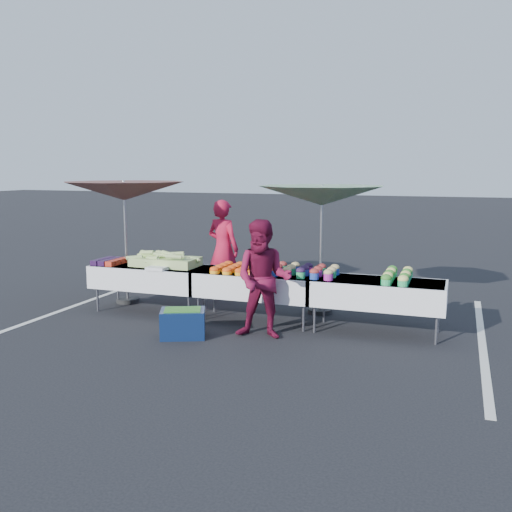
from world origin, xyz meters
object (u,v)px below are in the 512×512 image
(table_center, at_px, (256,283))
(vendor, at_px, (223,248))
(umbrella_left, at_px, (124,192))
(storage_bin, at_px, (183,323))
(umbrella_right, at_px, (322,197))
(table_left, at_px, (151,276))
(customer, at_px, (263,279))
(table_right, at_px, (377,292))

(table_center, distance_m, vendor, 1.82)
(umbrella_left, height_order, storage_bin, umbrella_left)
(vendor, height_order, umbrella_right, umbrella_right)
(table_left, distance_m, vendor, 1.58)
(vendor, xyz_separation_m, storage_bin, (0.46, -2.51, -0.67))
(umbrella_left, xyz_separation_m, umbrella_right, (3.30, 0.40, -0.04))
(table_center, xyz_separation_m, umbrella_right, (0.80, 0.80, 1.27))
(table_center, relative_size, storage_bin, 2.57)
(table_left, xyz_separation_m, storage_bin, (1.13, -1.11, -0.38))
(table_center, distance_m, customer, 0.87)
(table_left, xyz_separation_m, table_center, (1.80, 0.00, 0.00))
(table_left, bearing_deg, umbrella_left, 150.26)
(vendor, bearing_deg, table_left, 79.40)
(storage_bin, bearing_deg, customer, -4.80)
(customer, distance_m, umbrella_left, 3.28)
(customer, bearing_deg, umbrella_right, 68.05)
(umbrella_right, distance_m, storage_bin, 2.92)
(table_left, height_order, customer, customer)
(storage_bin, bearing_deg, umbrella_right, 28.67)
(table_left, distance_m, customer, 2.31)
(table_right, bearing_deg, table_center, 180.00)
(table_left, bearing_deg, vendor, 64.31)
(table_center, relative_size, vendor, 1.07)
(table_left, bearing_deg, storage_bin, -44.45)
(vendor, xyz_separation_m, customer, (1.50, -2.15, -0.06))
(table_left, height_order, table_right, same)
(table_left, distance_m, table_center, 1.80)
(table_center, xyz_separation_m, customer, (0.38, -0.75, 0.23))
(table_right, xyz_separation_m, umbrella_left, (-4.30, 0.40, 1.32))
(vendor, xyz_separation_m, umbrella_left, (-1.37, -1.00, 1.03))
(table_left, bearing_deg, table_center, 0.00)
(table_center, relative_size, table_right, 1.00)
(umbrella_right, bearing_deg, umbrella_left, -173.09)
(umbrella_left, relative_size, umbrella_right, 1.02)
(customer, bearing_deg, vendor, 118.32)
(customer, distance_m, storage_bin, 1.26)
(table_center, height_order, umbrella_left, umbrella_left)
(umbrella_left, xyz_separation_m, storage_bin, (1.83, -1.51, -1.70))
(table_left, distance_m, umbrella_left, 1.54)
(table_right, distance_m, storage_bin, 2.73)
(table_right, xyz_separation_m, storage_bin, (-2.47, -1.11, -0.38))
(table_left, relative_size, customer, 1.15)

